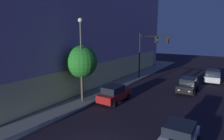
{
  "coord_description": "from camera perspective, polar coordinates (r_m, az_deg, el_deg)",
  "views": [
    {
      "loc": [
        -7.34,
        -5.95,
        6.99
      ],
      "look_at": [
        9.01,
        4.23,
        3.33
      ],
      "focal_mm": 30.97,
      "sensor_mm": 36.0,
      "label": 1
    }
  ],
  "objects": [
    {
      "name": "car_red",
      "position": [
        20.13,
        0.72,
        -6.96
      ],
      "size": [
        4.34,
        2.04,
        1.71
      ],
      "color": "maroon",
      "rests_on": "ground"
    },
    {
      "name": "sidewalk_tree",
      "position": [
        20.14,
        -9.04,
        2.44
      ],
      "size": [
        3.32,
        3.32,
        5.64
      ],
      "color": "#4B3F1E",
      "rests_on": "sidewalk_corner"
    },
    {
      "name": "car_black",
      "position": [
        25.06,
        21.48,
        -4.15
      ],
      "size": [
        4.24,
        2.11,
        1.67
      ],
      "color": "black",
      "rests_on": "ground"
    },
    {
      "name": "traffic_light_far_corner",
      "position": [
        29.1,
        11.22,
        6.67
      ],
      "size": [
        0.66,
        4.88,
        6.89
      ],
      "color": "black",
      "rests_on": "sidewalk_corner"
    },
    {
      "name": "car_white",
      "position": [
        12.77,
        18.91,
        -18.6
      ],
      "size": [
        4.25,
        2.08,
        1.68
      ],
      "color": "silver",
      "rests_on": "ground"
    },
    {
      "name": "street_lamp_sidewalk",
      "position": [
        19.13,
        -9.1,
        5.63
      ],
      "size": [
        0.44,
        0.44,
        8.28
      ],
      "color": "#444444",
      "rests_on": "sidewalk_corner"
    },
    {
      "name": "modern_building",
      "position": [
        36.24,
        -21.52,
        15.34
      ],
      "size": [
        40.17,
        29.17,
        20.8
      ],
      "color": "#4C4C51",
      "rests_on": "ground"
    },
    {
      "name": "car_silver",
      "position": [
        31.9,
        27.6,
        -1.55
      ],
      "size": [
        4.73,
        2.36,
        1.66
      ],
      "color": "#B7BABF",
      "rests_on": "ground"
    }
  ]
}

